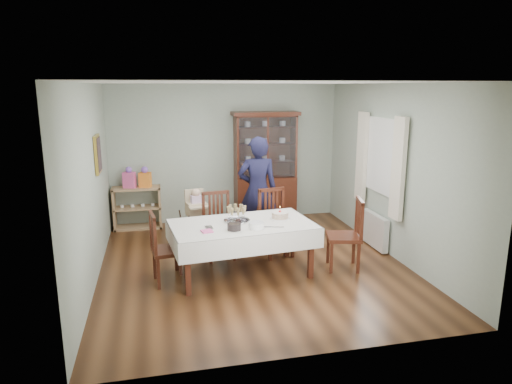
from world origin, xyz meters
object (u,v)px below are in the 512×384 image
object	(u,v)px
china_cabinet	(265,166)
chair_far_left	(219,239)
chair_end_left	(168,262)
woman	(258,190)
chair_end_right	(344,248)
high_chair	(197,223)
champagne_tray	(237,216)
birthday_cake	(280,216)
gift_bag_orange	(145,178)
gift_bag_pink	(129,178)
sideboard	(137,208)
dining_table	(242,249)
chair_far_right	(276,236)

from	to	relation	value
china_cabinet	chair_far_left	xyz separation A→B (m)	(-1.20, -1.86, -0.82)
chair_end_left	woman	xyz separation A→B (m)	(1.58, 1.37, 0.63)
chair_end_right	high_chair	size ratio (longest dim) A/B	1.08
chair_far_left	chair_end_right	size ratio (longest dim) A/B	0.98
high_chair	champagne_tray	size ratio (longest dim) A/B	2.59
birthday_cake	chair_far_left	bearing A→B (deg)	142.52
chair_far_left	champagne_tray	distance (m)	0.82
woman	birthday_cake	bearing A→B (deg)	99.07
chair_end_left	champagne_tray	world-z (taller)	chair_end_left
chair_end_left	champagne_tray	size ratio (longest dim) A/B	2.64
woman	gift_bag_orange	distance (m)	2.27
birthday_cake	gift_bag_orange	distance (m)	3.15
champagne_tray	chair_end_left	bearing A→B (deg)	-169.79
gift_bag_pink	sideboard	bearing A→B (deg)	10.05
high_chair	birthday_cake	xyz separation A→B (m)	(1.10, -1.33, 0.43)
chair_far_left	birthday_cake	size ratio (longest dim) A/B	3.66
sideboard	gift_bag_pink	bearing A→B (deg)	-169.95
dining_table	chair_far_right	distance (m)	0.94
china_cabinet	chair_far_right	xyz separation A→B (m)	(-0.29, -1.93, -0.81)
chair_far_left	champagne_tray	world-z (taller)	chair_far_left
dining_table	china_cabinet	bearing A→B (deg)	69.37
chair_far_left	sideboard	bearing A→B (deg)	118.64
chair_end_right	birthday_cake	size ratio (longest dim) A/B	3.75
high_chair	sideboard	bearing A→B (deg)	120.32
chair_far_left	chair_end_right	world-z (taller)	chair_end_right
chair_far_left	woman	distance (m)	1.14
china_cabinet	chair_far_left	bearing A→B (deg)	-122.89
china_cabinet	chair_end_right	size ratio (longest dim) A/B	2.06
woman	chair_far_right	bearing A→B (deg)	109.33
sideboard	birthday_cake	bearing A→B (deg)	-49.83
chair_far_left	gift_bag_pink	world-z (taller)	gift_bag_pink
chair_end_right	birthday_cake	distance (m)	1.08
chair_end_left	gift_bag_pink	distance (m)	2.79
dining_table	chair_far_left	size ratio (longest dim) A/B	2.04
high_chair	woman	bearing A→B (deg)	-16.65
high_chair	gift_bag_pink	size ratio (longest dim) A/B	2.44
sideboard	chair_far_left	size ratio (longest dim) A/B	0.87
china_cabinet	birthday_cake	size ratio (longest dim) A/B	7.71
chair_end_right	chair_end_left	bearing A→B (deg)	-77.04
china_cabinet	birthday_cake	distance (m)	2.53
chair_far_right	woman	distance (m)	0.91
dining_table	sideboard	world-z (taller)	sideboard
china_cabinet	champagne_tray	size ratio (longest dim) A/B	5.74
chair_far_right	chair_end_left	distance (m)	1.87
chair_far_right	high_chair	distance (m)	1.42
sideboard	chair_far_right	size ratio (longest dim) A/B	0.85
gift_bag_orange	chair_far_right	bearing A→B (deg)	-43.48
gift_bag_orange	woman	bearing A→B (deg)	-34.02
china_cabinet	birthday_cake	bearing A→B (deg)	-98.89
dining_table	chair_far_right	bearing A→B (deg)	44.04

